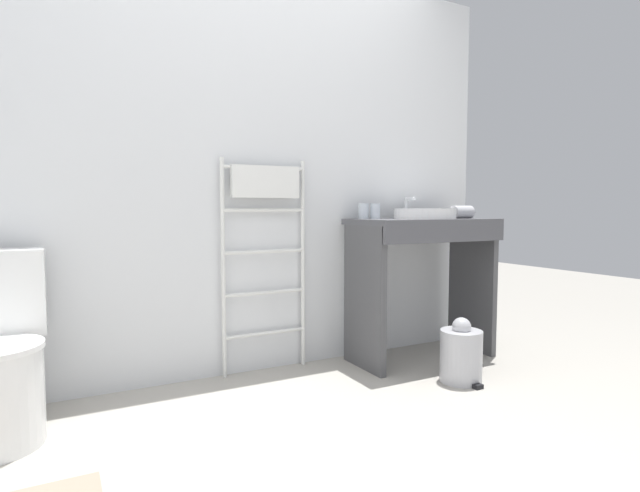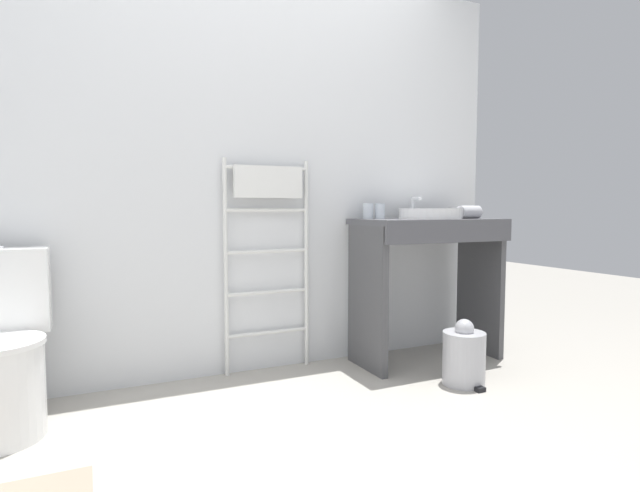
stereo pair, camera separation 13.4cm
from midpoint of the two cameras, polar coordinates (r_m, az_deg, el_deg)
name	(u,v)px [view 2 (the right image)]	position (r m, az deg, el deg)	size (l,w,h in m)	color
ground_plane	(355,461)	(2.07, 6.01, -23.28)	(12.00, 12.00, 0.00)	#A8A399
wall_back	(252,168)	(3.00, -6.46, 8.83)	(3.30, 0.12, 2.39)	silver
towel_radiator	(268,219)	(2.91, -4.65, 3.05)	(0.52, 0.06, 1.24)	white
vanity_counter	(428,266)	(3.21, 13.46, -2.28)	(0.91, 0.48, 0.89)	#4C4C51
sink_basin	(430,213)	(3.23, 13.66, 3.66)	(0.39, 0.39, 0.07)	white
faucet	(414,205)	(3.37, 11.82, 4.66)	(0.02, 0.10, 0.14)	silver
cup_near_wall	(368,211)	(3.15, 6.73, 3.99)	(0.06, 0.06, 0.10)	silver
cup_near_edge	(380,211)	(3.17, 8.08, 3.96)	(0.06, 0.06, 0.10)	silver
hair_dryer	(469,212)	(3.39, 17.71, 3.72)	(0.20, 0.18, 0.08)	#B7B7BC
trash_bin	(464,356)	(2.91, 17.42, -11.93)	(0.23, 0.26, 0.36)	#B7B7BC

